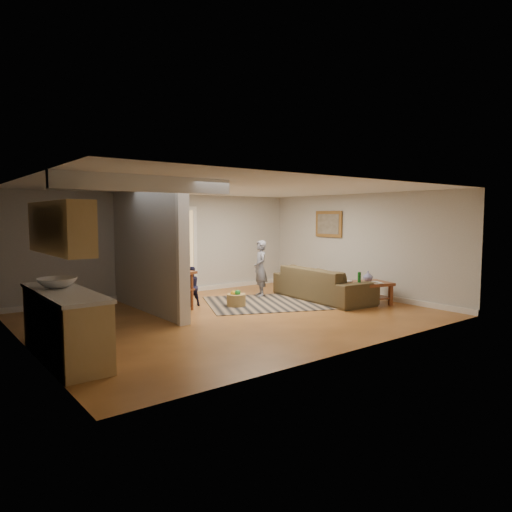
% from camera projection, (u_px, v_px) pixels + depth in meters
% --- Properties ---
extents(ground, '(7.50, 7.50, 0.00)m').
position_uv_depth(ground, '(235.00, 315.00, 9.01)').
color(ground, brown).
rests_on(ground, ground).
extents(room_shell, '(7.54, 6.02, 2.52)m').
position_uv_depth(room_shell, '(176.00, 243.00, 8.57)').
color(room_shell, silver).
rests_on(room_shell, ground).
extents(area_rug, '(3.58, 3.17, 0.01)m').
position_uv_depth(area_rug, '(274.00, 302.00, 10.32)').
color(area_rug, black).
rests_on(area_rug, ground).
extents(sofa, '(1.28, 2.70, 0.76)m').
position_uv_depth(sofa, '(322.00, 300.00, 10.71)').
color(sofa, '#433621').
rests_on(sofa, ground).
extents(coffee_table, '(1.44, 1.08, 0.76)m').
position_uv_depth(coffee_table, '(361.00, 287.00, 10.05)').
color(coffee_table, maroon).
rests_on(coffee_table, ground).
extents(tv_console, '(0.88, 1.39, 1.12)m').
position_uv_depth(tv_console, '(167.00, 274.00, 9.63)').
color(tv_console, maroon).
rests_on(tv_console, ground).
extents(speaker_left, '(0.13, 0.13, 1.04)m').
position_uv_depth(speaker_left, '(165.00, 286.00, 9.34)').
color(speaker_left, black).
rests_on(speaker_left, ground).
extents(speaker_right, '(0.13, 0.13, 1.00)m').
position_uv_depth(speaker_right, '(132.00, 279.00, 10.48)').
color(speaker_right, black).
rests_on(speaker_right, ground).
extents(toy_basket, '(0.41, 0.41, 0.37)m').
position_uv_depth(toy_basket, '(236.00, 299.00, 9.90)').
color(toy_basket, olive).
rests_on(toy_basket, ground).
extents(child, '(0.49, 0.59, 1.37)m').
position_uv_depth(child, '(260.00, 296.00, 11.17)').
color(child, slate).
rests_on(child, ground).
extents(toddler, '(0.42, 0.33, 0.87)m').
position_uv_depth(toddler, '(191.00, 306.00, 9.92)').
color(toddler, '#1D1C3C').
rests_on(toddler, ground).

